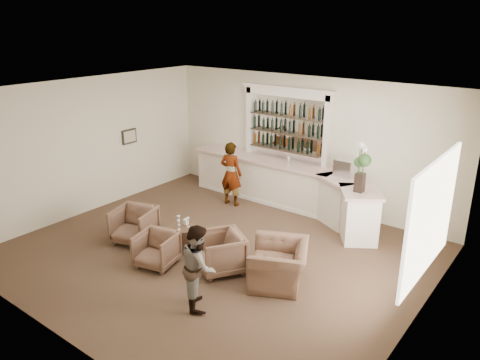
# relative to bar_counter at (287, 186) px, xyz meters

# --- Properties ---
(ground) EXTENTS (8.00, 8.00, 0.00)m
(ground) POSITION_rel_bar_counter_xyz_m (0.16, -3.00, -0.57)
(ground) COLOR brown
(ground) RESTS_ON ground
(room_shell) EXTENTS (8.04, 7.02, 3.32)m
(room_shell) POSITION_rel_bar_counter_xyz_m (0.33, -2.29, 1.77)
(room_shell) COLOR beige
(room_shell) RESTS_ON ground
(bar_counter) EXTENTS (5.72, 1.80, 1.14)m
(bar_counter) POSITION_rel_bar_counter_xyz_m (0.00, 0.00, 0.00)
(bar_counter) COLOR white
(bar_counter) RESTS_ON ground
(back_bar_alcove) EXTENTS (2.64, 0.25, 3.00)m
(back_bar_alcove) POSITION_rel_bar_counter_xyz_m (-0.34, 0.41, 1.46)
(back_bar_alcove) COLOR white
(back_bar_alcove) RESTS_ON ground
(cocktail_table) EXTENTS (0.59, 0.59, 0.50)m
(cocktail_table) POSITION_rel_bar_counter_xyz_m (-0.52, -3.26, -0.32)
(cocktail_table) COLOR #4E2F21
(cocktail_table) RESTS_ON ground
(sommelier) EXTENTS (0.65, 0.47, 1.67)m
(sommelier) POSITION_rel_bar_counter_xyz_m (-1.26, -0.69, 0.26)
(sommelier) COLOR gray
(sommelier) RESTS_ON ground
(guest) EXTENTS (0.90, 0.90, 1.47)m
(guest) POSITION_rel_bar_counter_xyz_m (1.13, -4.56, 0.16)
(guest) COLOR gray
(guest) RESTS_ON ground
(armchair_left) EXTENTS (1.04, 1.05, 0.77)m
(armchair_left) POSITION_rel_bar_counter_xyz_m (-1.60, -3.64, -0.19)
(armchair_left) COLOR brown
(armchair_left) RESTS_ON ground
(armchair_center) EXTENTS (0.88, 0.89, 0.68)m
(armchair_center) POSITION_rel_bar_counter_xyz_m (-0.44, -4.07, -0.24)
(armchair_center) COLOR brown
(armchair_center) RESTS_ON ground
(armchair_right) EXTENTS (1.15, 1.16, 0.77)m
(armchair_right) POSITION_rel_bar_counter_xyz_m (0.69, -3.47, -0.19)
(armchair_right) COLOR brown
(armchair_right) RESTS_ON ground
(armchair_far) EXTENTS (1.43, 1.49, 0.75)m
(armchair_far) POSITION_rel_bar_counter_xyz_m (1.81, -3.16, -0.20)
(armchair_far) COLOR brown
(armchair_far) RESTS_ON ground
(espresso_machine) EXTENTS (0.46, 0.39, 0.39)m
(espresso_machine) POSITION_rel_bar_counter_xyz_m (1.50, 0.09, 0.76)
(espresso_machine) COLOR #BCBCC1
(espresso_machine) RESTS_ON bar_counter
(flower_vase) EXTENTS (0.29, 0.29, 1.08)m
(flower_vase) POSITION_rel_bar_counter_xyz_m (2.20, -0.70, 1.17)
(flower_vase) COLOR black
(flower_vase) RESTS_ON bar_counter
(wine_glass_bar_left) EXTENTS (0.07, 0.07, 0.21)m
(wine_glass_bar_left) POSITION_rel_bar_counter_xyz_m (0.06, -0.05, 0.67)
(wine_glass_bar_left) COLOR white
(wine_glass_bar_left) RESTS_ON bar_counter
(wine_glass_bar_right) EXTENTS (0.07, 0.07, 0.21)m
(wine_glass_bar_right) POSITION_rel_bar_counter_xyz_m (-0.03, 0.06, 0.67)
(wine_glass_bar_right) COLOR white
(wine_glass_bar_right) RESTS_ON bar_counter
(wine_glass_tbl_a) EXTENTS (0.07, 0.07, 0.21)m
(wine_glass_tbl_a) POSITION_rel_bar_counter_xyz_m (-0.64, -3.23, 0.03)
(wine_glass_tbl_a) COLOR white
(wine_glass_tbl_a) RESTS_ON cocktail_table
(wine_glass_tbl_b) EXTENTS (0.07, 0.07, 0.21)m
(wine_glass_tbl_b) POSITION_rel_bar_counter_xyz_m (-0.42, -3.18, 0.03)
(wine_glass_tbl_b) COLOR white
(wine_glass_tbl_b) RESTS_ON cocktail_table
(wine_glass_tbl_c) EXTENTS (0.07, 0.07, 0.21)m
(wine_glass_tbl_c) POSITION_rel_bar_counter_xyz_m (-0.48, -3.39, 0.03)
(wine_glass_tbl_c) COLOR white
(wine_glass_tbl_c) RESTS_ON cocktail_table
(napkin_holder) EXTENTS (0.08, 0.08, 0.12)m
(napkin_holder) POSITION_rel_bar_counter_xyz_m (-0.54, -3.12, -0.01)
(napkin_holder) COLOR white
(napkin_holder) RESTS_ON cocktail_table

